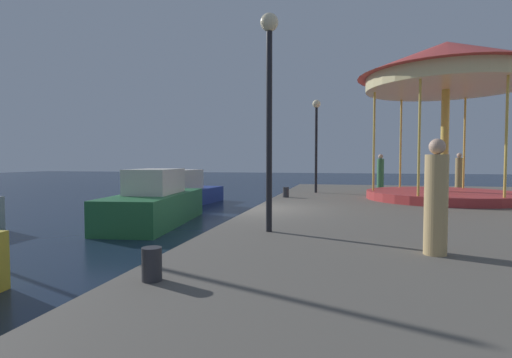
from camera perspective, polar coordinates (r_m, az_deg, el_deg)
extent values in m
plane|color=#162338|center=(11.92, -0.50, -8.10)|extent=(120.00, 120.00, 0.00)
cube|color=#5B564F|center=(12.18, 31.79, -6.36)|extent=(13.30, 24.83, 0.80)
cube|color=navy|center=(20.31, -10.21, -2.52)|extent=(2.53, 4.99, 0.80)
cube|color=beige|center=(19.76, -11.00, -0.08)|extent=(1.67, 2.24, 0.98)
cube|color=#4C6070|center=(20.69, -9.59, 0.60)|extent=(1.29, 0.20, 0.44)
cube|color=#236638|center=(14.20, -14.65, -4.25)|extent=(2.65, 5.70, 1.07)
cube|color=beige|center=(14.19, -14.58, -0.32)|extent=(1.69, 2.57, 0.87)
cube|color=#4C6070|center=(15.32, -12.97, 0.56)|extent=(1.23, 0.24, 0.39)
cylinder|color=#B23333|center=(15.89, 25.79, -2.20)|extent=(5.47, 5.47, 0.30)
cylinder|color=gold|center=(15.86, 25.94, 5.05)|extent=(0.28, 0.28, 3.72)
cylinder|color=#F2E099|center=(16.09, 26.09, 12.57)|extent=(5.64, 5.64, 0.50)
cone|color=#C63D38|center=(16.26, 26.16, 15.55)|extent=(6.27, 6.27, 1.22)
cylinder|color=gold|center=(18.24, 28.24, 4.66)|extent=(0.08, 0.08, 3.72)
cylinder|color=gold|center=(17.76, 20.45, 4.87)|extent=(0.08, 0.08, 3.72)
cylinder|color=gold|center=(15.49, 16.91, 5.26)|extent=(0.08, 0.08, 3.72)
cylinder|color=gold|center=(13.50, 22.82, 5.57)|extent=(0.08, 0.08, 3.72)
cylinder|color=gold|center=(14.14, 32.83, 5.21)|extent=(0.08, 0.08, 3.72)
cylinder|color=black|center=(7.83, 1.94, 6.80)|extent=(0.12, 0.12, 3.99)
sphere|color=#F9E5B2|center=(8.27, 1.97, 21.98)|extent=(0.36, 0.36, 0.36)
cylinder|color=black|center=(17.65, 8.81, 4.16)|extent=(0.12, 0.12, 3.79)
sphere|color=#F9E5B2|center=(17.82, 8.86, 10.84)|extent=(0.36, 0.36, 0.36)
cylinder|color=#2D2D33|center=(4.90, -15.03, -11.96)|extent=(0.24, 0.24, 0.40)
cylinder|color=#2D2D33|center=(15.28, 4.40, -1.94)|extent=(0.24, 0.24, 0.40)
cylinder|color=#387247|center=(20.79, 17.78, 0.73)|extent=(0.34, 0.34, 1.53)
sphere|color=tan|center=(20.78, 17.82, 3.16)|extent=(0.24, 0.24, 0.24)
cylinder|color=tan|center=(6.51, 24.89, -3.46)|extent=(0.34, 0.34, 1.53)
sphere|color=tan|center=(6.48, 25.04, 4.33)|extent=(0.24, 0.24, 0.24)
cylinder|color=#937A4C|center=(21.53, 27.62, 0.68)|extent=(0.34, 0.34, 1.58)
sphere|color=tan|center=(21.52, 27.67, 3.10)|extent=(0.24, 0.24, 0.24)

